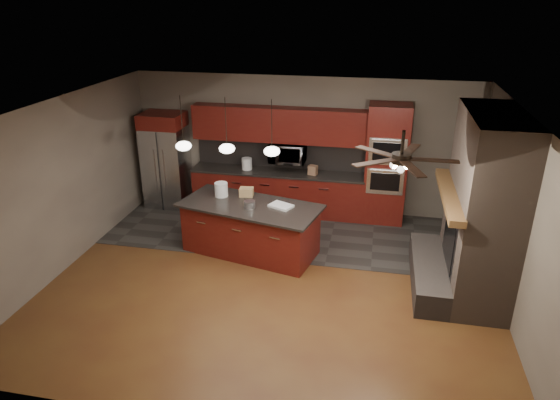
% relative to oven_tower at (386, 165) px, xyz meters
% --- Properties ---
extents(ground, '(7.00, 7.00, 0.00)m').
position_rel_oven_tower_xyz_m(ground, '(-1.70, -2.69, -1.19)').
color(ground, brown).
rests_on(ground, ground).
extents(ceiling, '(7.00, 6.00, 0.02)m').
position_rel_oven_tower_xyz_m(ceiling, '(-1.70, -2.69, 1.61)').
color(ceiling, white).
rests_on(ceiling, back_wall).
extents(back_wall, '(7.00, 0.02, 2.80)m').
position_rel_oven_tower_xyz_m(back_wall, '(-1.70, 0.31, 0.21)').
color(back_wall, slate).
rests_on(back_wall, ground).
extents(right_wall, '(0.02, 6.00, 2.80)m').
position_rel_oven_tower_xyz_m(right_wall, '(1.80, -2.69, 0.21)').
color(right_wall, slate).
rests_on(right_wall, ground).
extents(left_wall, '(0.02, 6.00, 2.80)m').
position_rel_oven_tower_xyz_m(left_wall, '(-5.20, -2.69, 0.21)').
color(left_wall, slate).
rests_on(left_wall, ground).
extents(slate_tile_patch, '(7.00, 2.40, 0.01)m').
position_rel_oven_tower_xyz_m(slate_tile_patch, '(-1.70, -0.89, -1.19)').
color(slate_tile_patch, '#33312E').
rests_on(slate_tile_patch, ground).
extents(fireplace_column, '(1.30, 2.10, 2.80)m').
position_rel_oven_tower_xyz_m(fireplace_column, '(1.34, -2.29, 0.11)').
color(fireplace_column, brown).
rests_on(fireplace_column, ground).
extents(back_cabinetry, '(3.59, 0.64, 2.20)m').
position_rel_oven_tower_xyz_m(back_cabinetry, '(-2.18, 0.05, -0.30)').
color(back_cabinetry, '#5D1911').
rests_on(back_cabinetry, ground).
extents(oven_tower, '(0.80, 0.63, 2.38)m').
position_rel_oven_tower_xyz_m(oven_tower, '(0.00, 0.00, 0.00)').
color(oven_tower, '#5D1911').
rests_on(oven_tower, ground).
extents(microwave, '(0.73, 0.41, 0.50)m').
position_rel_oven_tower_xyz_m(microwave, '(-1.98, 0.06, 0.11)').
color(microwave, silver).
rests_on(microwave, back_cabinetry).
extents(refrigerator, '(0.86, 0.75, 2.02)m').
position_rel_oven_tower_xyz_m(refrigerator, '(-4.58, -0.07, -0.18)').
color(refrigerator, silver).
rests_on(refrigerator, ground).
extents(kitchen_island, '(2.61, 1.62, 0.92)m').
position_rel_oven_tower_xyz_m(kitchen_island, '(-2.28, -1.83, -0.73)').
color(kitchen_island, '#5D1911').
rests_on(kitchen_island, ground).
extents(white_bucket, '(0.33, 0.33, 0.25)m').
position_rel_oven_tower_xyz_m(white_bucket, '(-2.88, -1.55, -0.14)').
color(white_bucket, white).
rests_on(white_bucket, kitchen_island).
extents(paint_can, '(0.26, 0.26, 0.13)m').
position_rel_oven_tower_xyz_m(paint_can, '(-2.25, -1.96, -0.21)').
color(paint_can, '#BBBCC1').
rests_on(paint_can, kitchen_island).
extents(paint_tray, '(0.46, 0.40, 0.04)m').
position_rel_oven_tower_xyz_m(paint_tray, '(-1.74, -1.81, -0.25)').
color(paint_tray, white).
rests_on(paint_tray, kitchen_island).
extents(cardboard_box, '(0.26, 0.20, 0.15)m').
position_rel_oven_tower_xyz_m(cardboard_box, '(-2.44, -1.46, -0.19)').
color(cardboard_box, tan).
rests_on(cardboard_box, kitchen_island).
extents(counter_bucket, '(0.25, 0.25, 0.24)m').
position_rel_oven_tower_xyz_m(counter_bucket, '(-2.82, 0.01, -0.17)').
color(counter_bucket, white).
rests_on(counter_bucket, back_cabinetry).
extents(counter_box, '(0.20, 0.18, 0.19)m').
position_rel_oven_tower_xyz_m(counter_box, '(-1.43, -0.04, -0.20)').
color(counter_box, '#90664A').
rests_on(counter_box, back_cabinetry).
extents(pendant_left, '(0.26, 0.26, 0.92)m').
position_rel_oven_tower_xyz_m(pendant_left, '(-3.35, -1.99, 0.77)').
color(pendant_left, black).
rests_on(pendant_left, ceiling).
extents(pendant_center, '(0.26, 0.26, 0.92)m').
position_rel_oven_tower_xyz_m(pendant_center, '(-2.60, -1.99, 0.77)').
color(pendant_center, black).
rests_on(pendant_center, ceiling).
extents(pendant_right, '(0.26, 0.26, 0.92)m').
position_rel_oven_tower_xyz_m(pendant_right, '(-1.85, -1.99, 0.77)').
color(pendant_right, black).
rests_on(pendant_right, ceiling).
extents(ceiling_fan, '(1.27, 1.33, 0.41)m').
position_rel_oven_tower_xyz_m(ceiling_fan, '(0.10, -3.49, 1.27)').
color(ceiling_fan, black).
rests_on(ceiling_fan, ceiling).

